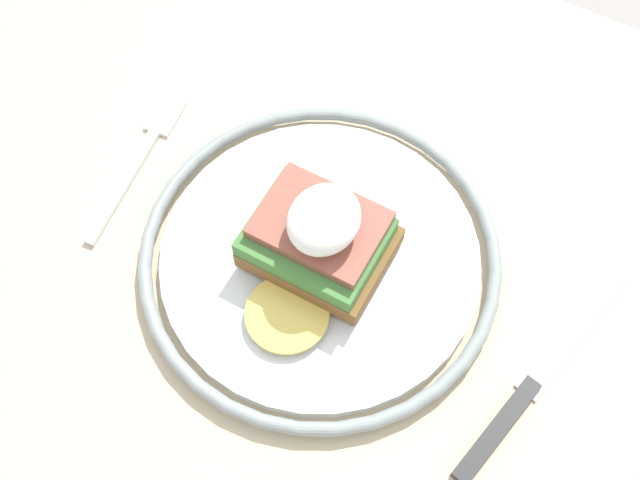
{
  "coord_description": "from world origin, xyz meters",
  "views": [
    {
      "loc": [
        0.16,
        -0.2,
        1.28
      ],
      "look_at": [
        0.04,
        0.03,
        0.78
      ],
      "focal_mm": 45.0,
      "sensor_mm": 36.0,
      "label": 1
    }
  ],
  "objects": [
    {
      "name": "dining_table",
      "position": [
        0.0,
        0.0,
        0.61
      ],
      "size": [
        0.83,
        0.73,
        0.75
      ],
      "color": "#C6B28E",
      "rests_on": "ground_plane"
    },
    {
      "name": "ground_plane",
      "position": [
        0.0,
        0.0,
        0.0
      ],
      "size": [
        6.0,
        6.0,
        0.0
      ],
      "primitive_type": "plane",
      "color": "#9E9993"
    },
    {
      "name": "plate",
      "position": [
        0.04,
        0.03,
        0.75
      ],
      "size": [
        0.27,
        0.27,
        0.02
      ],
      "color": "silver",
      "rests_on": "dining_table"
    },
    {
      "name": "sandwich",
      "position": [
        0.04,
        0.03,
        0.79
      ],
      "size": [
        0.1,
        0.12,
        0.07
      ],
      "color": "brown",
      "rests_on": "plate"
    },
    {
      "name": "knife",
      "position": [
        0.21,
        0.02,
        0.75
      ],
      "size": [
        0.06,
        0.2,
        0.01
      ],
      "color": "#2D2D2D",
      "rests_on": "dining_table"
    },
    {
      "name": "fork",
      "position": [
        -0.13,
        0.04,
        0.75
      ],
      "size": [
        0.03,
        0.15,
        0.0
      ],
      "color": "silver",
      "rests_on": "dining_table"
    }
  ]
}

